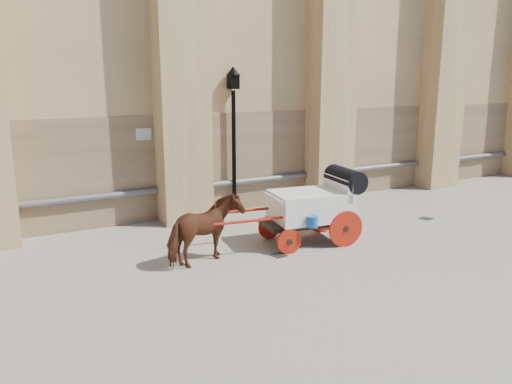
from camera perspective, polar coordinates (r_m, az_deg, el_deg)
ground at (r=11.80m, az=2.69°, el=-6.91°), size 90.00×90.00×0.00m
horse at (r=10.95m, az=-5.83°, el=-4.42°), size 1.94×1.34×1.50m
carriage at (r=12.38m, az=6.85°, el=-1.30°), size 4.26×1.65×1.82m
street_lamp at (r=14.86m, az=-2.56°, el=6.37°), size 0.41×0.41×4.33m
drain_grate_near at (r=11.59m, az=2.61°, el=-7.24°), size 0.35×0.35×0.01m
drain_grate_far at (r=15.36m, az=18.82°, el=-2.88°), size 0.36×0.36×0.01m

